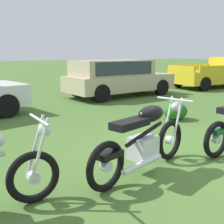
% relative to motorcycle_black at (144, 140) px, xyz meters
% --- Properties ---
extents(ground_plane, '(120.00, 120.00, 0.00)m').
position_rel_motorcycle_black_xyz_m(ground_plane, '(0.92, 0.23, -0.49)').
color(ground_plane, '#476B2D').
extents(motorcycle_black, '(2.09, 0.88, 1.02)m').
position_rel_motorcycle_black_xyz_m(motorcycle_black, '(0.00, 0.00, 0.00)').
color(motorcycle_black, black).
rests_on(motorcycle_black, ground).
extents(car_beige, '(4.51, 2.16, 1.43)m').
position_rel_motorcycle_black_xyz_m(car_beige, '(3.69, 6.41, 0.35)').
color(car_beige, '#BCAD8C').
rests_on(car_beige, ground).
extents(pickup_truck_yellow, '(5.42, 2.21, 1.49)m').
position_rel_motorcycle_black_xyz_m(pickup_truck_yellow, '(10.25, 6.37, 0.27)').
color(pickup_truck_yellow, gold).
rests_on(pickup_truck_yellow, ground).
extents(shrub_low, '(0.66, 0.56, 0.44)m').
position_rel_motorcycle_black_xyz_m(shrub_low, '(2.80, 2.20, -0.27)').
color(shrub_low, '#23621E').
rests_on(shrub_low, ground).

